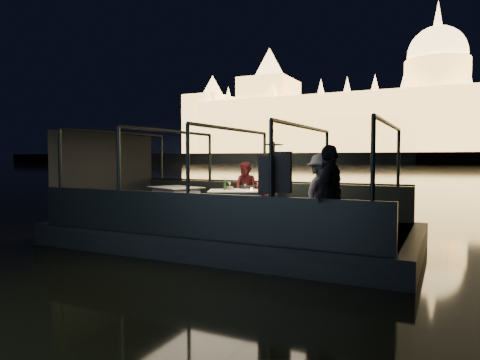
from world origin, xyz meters
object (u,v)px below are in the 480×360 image
at_px(passenger_stripe, 322,196).
at_px(wine_bottle, 225,184).
at_px(chair_port_left, 245,201).
at_px(coat_stand, 274,194).
at_px(person_man_maroon, 246,189).
at_px(person_woman_coral, 265,189).
at_px(chair_port_right, 267,201).
at_px(dining_table_aft, 176,200).
at_px(passenger_dark, 330,200).
at_px(dining_table_central, 237,205).

bearing_deg(passenger_stripe, wine_bottle, 70.49).
xyz_separation_m(chair_port_left, coat_stand, (1.89, -2.69, 0.45)).
bearing_deg(person_man_maroon, person_woman_coral, -3.16).
distance_m(chair_port_right, coat_stand, 3.24).
relative_size(chair_port_left, person_man_maroon, 0.56).
height_order(dining_table_aft, person_man_maroon, person_man_maroon).
bearing_deg(chair_port_right, wine_bottle, -148.29).
relative_size(person_man_maroon, passenger_dark, 0.81).
xyz_separation_m(chair_port_left, person_woman_coral, (0.44, 0.34, 0.30)).
bearing_deg(person_woman_coral, coat_stand, -44.85).
distance_m(coat_stand, person_woman_coral, 3.36).
height_order(person_woman_coral, person_man_maroon, person_woman_coral).
height_order(chair_port_left, coat_stand, coat_stand).
bearing_deg(dining_table_aft, passenger_stripe, -21.11).
bearing_deg(person_woman_coral, passenger_dark, -31.54).
xyz_separation_m(coat_stand, person_woman_coral, (-1.45, 3.03, -0.15)).
bearing_deg(person_man_maroon, chair_port_right, -12.46).
xyz_separation_m(chair_port_right, person_man_maroon, (-0.68, 0.14, 0.30)).
bearing_deg(passenger_stripe, dining_table_aft, 76.40).
height_order(chair_port_right, person_woman_coral, person_woman_coral).
height_order(coat_stand, person_woman_coral, coat_stand).
distance_m(chair_port_right, passenger_stripe, 3.12).
height_order(dining_table_central, person_man_maroon, person_man_maroon).
height_order(chair_port_left, passenger_stripe, passenger_stripe).
xyz_separation_m(coat_stand, passenger_stripe, (0.78, 0.65, -0.05)).
relative_size(dining_table_aft, passenger_stripe, 0.86).
distance_m(passenger_dark, wine_bottle, 4.15).
height_order(dining_table_central, chair_port_left, chair_port_left).
xyz_separation_m(passenger_stripe, wine_bottle, (-3.03, 1.54, 0.06)).
distance_m(dining_table_aft, wine_bottle, 1.87).
bearing_deg(person_woman_coral, passenger_stripe, -27.29).
relative_size(dining_table_aft, chair_port_right, 1.49).
bearing_deg(dining_table_central, passenger_stripe, -29.89).
relative_size(dining_table_aft, passenger_dark, 0.79).
bearing_deg(dining_table_aft, wine_bottle, -9.88).
bearing_deg(dining_table_aft, person_woman_coral, 11.48).
distance_m(dining_table_central, dining_table_aft, 2.15).
relative_size(dining_table_aft, coat_stand, 0.76).
relative_size(coat_stand, wine_bottle, 6.08).
xyz_separation_m(coat_stand, person_man_maroon, (-2.02, 3.05, -0.15)).
height_order(chair_port_right, passenger_dark, passenger_dark).
bearing_deg(chair_port_right, person_woman_coral, 127.37).
distance_m(chair_port_left, chair_port_right, 0.60).
relative_size(dining_table_aft, wine_bottle, 4.65).
xyz_separation_m(dining_table_central, person_woman_coral, (0.45, 0.84, 0.36)).
height_order(chair_port_left, passenger_dark, passenger_dark).
height_order(chair_port_left, chair_port_right, chair_port_right).
relative_size(coat_stand, passenger_dark, 1.04).
height_order(coat_stand, person_man_maroon, coat_stand).
xyz_separation_m(dining_table_aft, passenger_dark, (5.17, -2.69, 0.47)).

